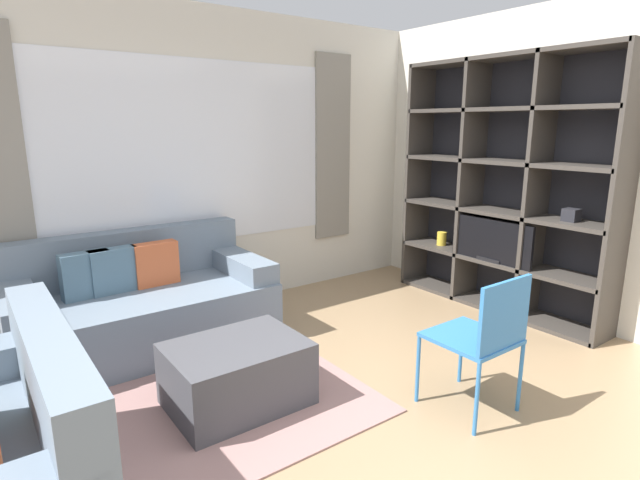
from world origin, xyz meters
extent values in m
plane|color=#9E7F5B|center=(0.00, 0.00, 0.00)|extent=(16.00, 16.00, 0.00)
cube|color=silver|center=(0.00, 2.94, 1.35)|extent=(6.11, 0.07, 2.70)
cube|color=white|center=(0.00, 2.89, 1.45)|extent=(2.70, 0.01, 1.60)
cube|color=gray|center=(1.52, 2.88, 1.45)|extent=(0.44, 0.03, 1.90)
cube|color=silver|center=(2.49, 1.45, 1.35)|extent=(0.07, 4.10, 2.70)
cube|color=gray|center=(-1.10, 1.39, 0.01)|extent=(2.77, 1.73, 0.01)
cube|color=#232328|center=(2.45, 1.32, 1.14)|extent=(0.02, 2.04, 2.28)
cube|color=#3D3833|center=(2.26, 0.30, 1.14)|extent=(0.39, 0.04, 2.28)
cube|color=#3D3833|center=(2.26, 0.98, 1.14)|extent=(0.39, 0.04, 2.28)
cube|color=#3D3833|center=(2.26, 1.66, 1.14)|extent=(0.39, 0.04, 2.28)
cube|color=#3D3833|center=(2.26, 2.34, 1.14)|extent=(0.39, 0.04, 2.28)
cube|color=#3D3833|center=(2.26, 1.32, 0.02)|extent=(0.39, 2.04, 0.04)
cube|color=#3D3833|center=(2.26, 1.32, 0.46)|extent=(0.39, 2.04, 0.04)
cube|color=#3D3833|center=(2.26, 1.32, 0.91)|extent=(0.39, 2.04, 0.04)
cube|color=#3D3833|center=(2.26, 1.32, 1.37)|extent=(0.39, 2.04, 0.04)
cube|color=#3D3833|center=(2.26, 1.32, 1.83)|extent=(0.39, 2.04, 0.04)
cube|color=#3D3833|center=(2.26, 1.32, 2.26)|extent=(0.39, 2.04, 0.04)
cube|color=black|center=(2.11, 1.29, 0.67)|extent=(0.04, 0.82, 0.39)
cube|color=black|center=(2.13, 1.29, 0.49)|extent=(0.10, 0.24, 0.03)
cylinder|color=#2856A8|center=(2.24, 1.28, 0.55)|extent=(0.09, 0.09, 0.15)
cylinder|color=gold|center=(2.24, 1.96, 0.54)|extent=(0.10, 0.10, 0.14)
cylinder|color=#2856A8|center=(2.24, 1.98, 0.50)|extent=(0.06, 0.06, 0.06)
cube|color=#232328|center=(2.24, 0.65, 0.98)|extent=(0.11, 0.11, 0.10)
cylinder|color=gold|center=(2.24, 1.28, 0.11)|extent=(0.08, 0.08, 0.14)
cube|color=slate|center=(-0.70, 2.36, 0.23)|extent=(1.88, 0.96, 0.46)
cube|color=slate|center=(-0.70, 2.75, 0.66)|extent=(1.88, 0.18, 0.41)
cube|color=slate|center=(-1.52, 2.36, 0.54)|extent=(0.24, 0.90, 0.16)
cube|color=slate|center=(0.12, 2.36, 0.54)|extent=(0.24, 0.90, 0.16)
cube|color=slate|center=(-0.87, 2.47, 0.63)|extent=(0.35, 0.15, 0.34)
cube|color=slate|center=(-1.07, 2.47, 0.63)|extent=(0.35, 0.15, 0.34)
cube|color=#C65B33|center=(-0.55, 2.47, 0.63)|extent=(0.35, 0.14, 0.34)
cube|color=slate|center=(-1.52, 0.90, 0.66)|extent=(0.18, 1.46, 0.41)
cube|color=#47474C|center=(-0.51, 1.20, 0.20)|extent=(0.81, 0.60, 0.40)
cylinder|color=#3375B7|center=(0.83, 0.57, 0.22)|extent=(0.02, 0.02, 0.44)
cylinder|color=#3375B7|center=(0.42, 0.57, 0.22)|extent=(0.02, 0.02, 0.44)
cylinder|color=#3375B7|center=(0.83, 0.14, 0.22)|extent=(0.02, 0.02, 0.44)
cylinder|color=#3375B7|center=(0.42, 0.14, 0.22)|extent=(0.02, 0.02, 0.44)
cube|color=#3375B7|center=(0.62, 0.36, 0.45)|extent=(0.44, 0.46, 0.02)
cube|color=#3375B7|center=(0.62, 0.15, 0.66)|extent=(0.44, 0.02, 0.40)
camera|label=1|loc=(-1.74, -1.35, 1.70)|focal=28.00mm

